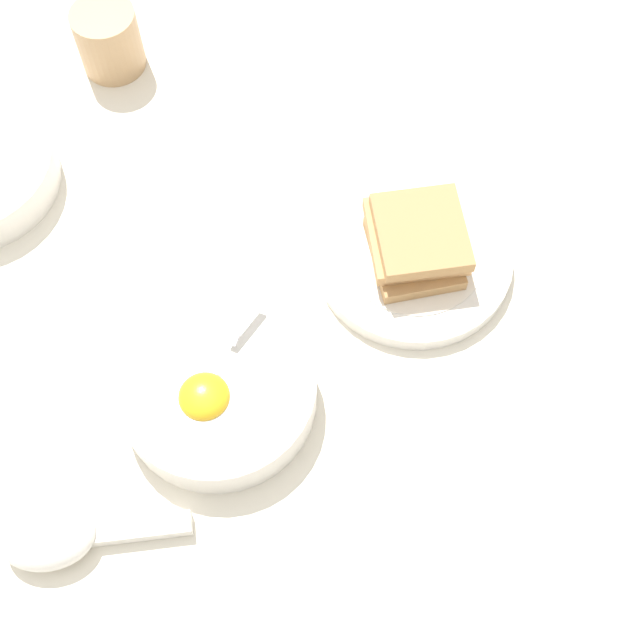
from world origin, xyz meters
The scene contains 6 objects.
ground_plane centered at (0.00, 0.00, 0.00)m, with size 3.00×3.00×0.00m, color silver.
egg_bowl centered at (-0.11, -0.08, 0.02)m, with size 0.17×0.17×0.07m.
toast_plate centered at (0.05, -0.23, 0.01)m, with size 0.19×0.19×0.02m.
toast_sandwich centered at (0.05, -0.23, 0.04)m, with size 0.12×0.11×0.04m.
soup_spoon centered at (-0.25, 0.02, 0.02)m, with size 0.07×0.16×0.03m.
drinking_cup centered at (0.25, 0.11, 0.04)m, with size 0.07×0.07×0.07m.
Camera 1 is at (-0.38, -0.20, 0.73)m, focal length 50.00 mm.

